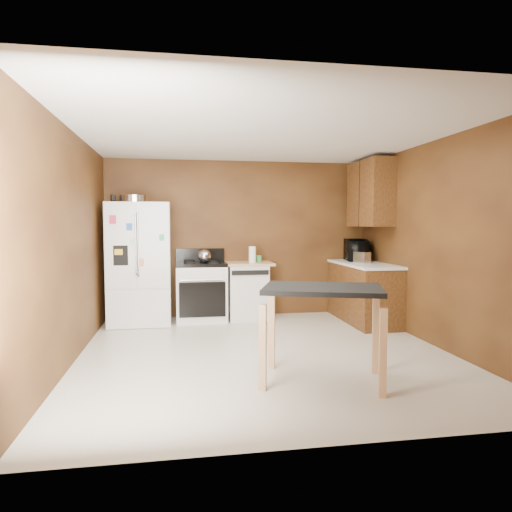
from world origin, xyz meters
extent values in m
plane|color=beige|center=(0.00, 0.00, 0.00)|extent=(4.50, 4.50, 0.00)
plane|color=white|center=(0.00, 0.00, 2.50)|extent=(4.50, 4.50, 0.00)
plane|color=brown|center=(0.00, 2.25, 1.25)|extent=(4.20, 0.00, 4.20)
plane|color=brown|center=(0.00, -2.25, 1.25)|extent=(4.20, 0.00, 4.20)
plane|color=brown|center=(-2.10, 0.00, 1.25)|extent=(0.00, 4.50, 4.50)
plane|color=brown|center=(2.10, 0.00, 1.25)|extent=(0.00, 4.50, 4.50)
cylinder|color=silver|center=(-1.61, 1.83, 1.85)|extent=(0.42, 0.42, 0.11)
cylinder|color=black|center=(-1.90, 1.76, 1.85)|extent=(0.07, 0.07, 0.11)
sphere|color=silver|center=(-0.59, 1.84, 1.00)|extent=(0.20, 0.20, 0.20)
cylinder|color=white|center=(0.14, 1.82, 1.02)|extent=(0.14, 0.14, 0.25)
cylinder|color=green|center=(0.27, 1.97, 0.94)|extent=(0.11, 0.11, 0.10)
cube|color=silver|center=(1.76, 1.42, 0.98)|extent=(0.22, 0.27, 0.17)
imported|color=black|center=(1.84, 1.88, 1.06)|extent=(0.48, 0.62, 0.31)
cube|color=white|center=(-1.55, 1.88, 0.90)|extent=(0.90, 0.75, 1.80)
cube|color=white|center=(-1.78, 1.49, 1.18)|extent=(0.43, 0.02, 1.20)
cube|color=white|center=(-1.32, 1.49, 1.18)|extent=(0.43, 0.02, 1.20)
cube|color=white|center=(-1.55, 1.49, 0.28)|extent=(0.88, 0.02, 0.54)
cube|color=black|center=(-1.78, 1.48, 1.05)|extent=(0.20, 0.01, 0.28)
cylinder|color=silver|center=(-1.56, 1.46, 1.20)|extent=(0.02, 0.02, 0.90)
cylinder|color=silver|center=(-1.54, 1.46, 1.20)|extent=(0.02, 0.02, 0.90)
cube|color=#D73257|center=(-1.87, 1.46, 1.55)|extent=(0.09, 0.00, 0.12)
cube|color=blue|center=(-1.65, 1.46, 1.45)|extent=(0.08, 0.00, 0.10)
cube|color=#47C77D|center=(-1.21, 1.46, 1.30)|extent=(0.07, 0.00, 0.09)
cube|color=yellow|center=(-1.80, 1.46, 1.10)|extent=(0.11, 0.00, 0.08)
cube|color=#FF9671|center=(-1.50, 1.46, 0.95)|extent=(0.08, 0.00, 0.11)
cube|color=white|center=(-1.25, 1.46, 0.80)|extent=(0.09, 0.00, 0.10)
cube|color=#A2F3DF|center=(-1.60, 1.46, 1.25)|extent=(0.07, 0.00, 0.07)
cube|color=white|center=(-0.64, 1.93, 0.42)|extent=(0.76, 0.65, 0.85)
cube|color=black|center=(-0.64, 1.93, 0.88)|extent=(0.76, 0.65, 0.05)
cube|color=black|center=(-0.64, 2.21, 1.00)|extent=(0.76, 0.06, 0.20)
cube|color=black|center=(-0.64, 1.59, 0.38)|extent=(0.68, 0.02, 0.52)
cylinder|color=silver|center=(-0.64, 1.58, 0.67)|extent=(0.62, 0.02, 0.02)
cylinder|color=black|center=(-0.82, 2.08, 0.91)|extent=(0.17, 0.17, 0.02)
cylinder|color=black|center=(-0.46, 2.08, 0.91)|extent=(0.17, 0.17, 0.02)
cylinder|color=black|center=(-0.82, 1.77, 0.91)|extent=(0.17, 0.17, 0.02)
cylinder|color=black|center=(-0.46, 1.77, 0.91)|extent=(0.17, 0.17, 0.02)
cube|color=white|center=(0.08, 1.95, 0.42)|extent=(0.60, 0.60, 0.85)
cube|color=black|center=(0.08, 1.64, 0.76)|extent=(0.56, 0.02, 0.07)
cube|color=tan|center=(0.08, 1.95, 0.87)|extent=(0.78, 0.62, 0.04)
cube|color=brown|center=(1.80, 1.45, 0.43)|extent=(0.60, 1.55, 0.86)
cube|color=white|center=(1.80, 1.45, 0.88)|extent=(0.63, 1.58, 0.04)
cube|color=brown|center=(1.93, 1.55, 1.95)|extent=(0.35, 1.05, 1.00)
cube|color=black|center=(1.75, 1.55, 1.95)|extent=(0.01, 0.01, 1.00)
cube|color=black|center=(0.35, -1.02, 0.88)|extent=(1.26, 1.03, 0.05)
cube|color=tan|center=(-0.04, -0.55, 0.39)|extent=(0.08, 0.08, 0.78)
cube|color=tan|center=(0.95, -0.88, 0.39)|extent=(0.08, 0.08, 0.78)
cube|color=tan|center=(-0.24, -1.15, 0.39)|extent=(0.08, 0.08, 0.78)
cube|color=tan|center=(0.74, -1.49, 0.39)|extent=(0.08, 0.08, 0.78)
camera|label=1|loc=(-0.96, -5.08, 1.49)|focal=32.00mm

